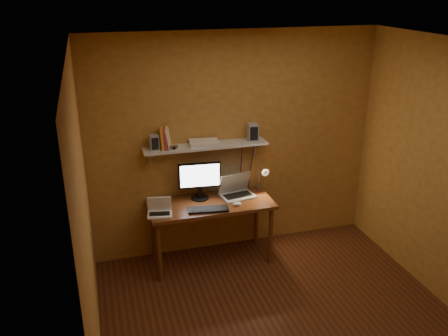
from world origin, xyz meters
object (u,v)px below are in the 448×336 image
object	(u,v)px
mouse	(237,204)
shelf_camera	(174,148)
wall_shelf	(206,146)
laptop	(236,190)
speaker_left	(154,142)
keyboard	(208,209)
netbook	(160,210)
desk	(211,209)
router	(204,143)
speaker_right	(253,132)
monitor	(200,179)
desk_lamp	(262,175)

from	to	relation	value
mouse	shelf_camera	world-z (taller)	shelf_camera
shelf_camera	wall_shelf	bearing A→B (deg)	11.56
laptop	speaker_left	size ratio (longest dim) A/B	2.44
keyboard	netbook	bearing A→B (deg)	-177.57
laptop	keyboard	xyz separation A→B (m)	(-0.41, -0.28, -0.06)
desk	shelf_camera	bearing A→B (deg)	162.70
laptop	mouse	xyz separation A→B (m)	(-0.07, -0.25, -0.05)
netbook	keyboard	xyz separation A→B (m)	(0.52, -0.06, -0.04)
router	speaker_right	bearing A→B (deg)	1.06
wall_shelf	monitor	bearing A→B (deg)	-150.80
laptop	monitor	bearing A→B (deg)	165.25
shelf_camera	desk	bearing A→B (deg)	-17.30
netbook	keyboard	bearing A→B (deg)	4.21
monitor	netbook	xyz separation A→B (m)	(-0.50, -0.26, -0.19)
desk	desk_lamp	distance (m)	0.73
desk	netbook	world-z (taller)	netbook
laptop	shelf_camera	bearing A→B (deg)	169.66
monitor	router	size ratio (longest dim) A/B	1.51
monitor	speaker_right	distance (m)	0.80
desk	router	world-z (taller)	router
mouse	speaker_left	bearing A→B (deg)	166.80
laptop	speaker_left	bearing A→B (deg)	165.90
monitor	laptop	size ratio (longest dim) A/B	1.16
desk	laptop	xyz separation A→B (m)	(0.33, 0.10, 0.16)
mouse	speaker_left	distance (m)	1.14
monitor	shelf_camera	xyz separation A→B (m)	(-0.29, -0.03, 0.41)
netbook	desk_lamp	world-z (taller)	desk_lamp
wall_shelf	desk	bearing A→B (deg)	-90.00
wall_shelf	desk_lamp	distance (m)	0.77
wall_shelf	laptop	xyz separation A→B (m)	(0.33, -0.09, -0.54)
desk	monitor	world-z (taller)	monitor
monitor	mouse	distance (m)	0.51
laptop	wall_shelf	bearing A→B (deg)	155.44
speaker_right	shelf_camera	bearing A→B (deg)	-170.75
monitor	desk_lamp	distance (m)	0.75
mouse	shelf_camera	bearing A→B (deg)	165.76
desk_lamp	router	distance (m)	0.82
keyboard	speaker_right	size ratio (longest dim) A/B	2.19
netbook	mouse	bearing A→B (deg)	8.79
speaker_right	shelf_camera	xyz separation A→B (m)	(-0.93, -0.07, -0.07)
mouse	keyboard	bearing A→B (deg)	-166.59
mouse	speaker_right	size ratio (longest dim) A/B	0.49
router	wall_shelf	bearing A→B (deg)	33.24
monitor	mouse	world-z (taller)	monitor
wall_shelf	speaker_right	size ratio (longest dim) A/B	7.00
netbook	speaker_left	bearing A→B (deg)	96.54
laptop	router	bearing A→B (deg)	158.69
wall_shelf	desk_lamp	xyz separation A→B (m)	(0.66, -0.07, -0.40)
speaker_left	shelf_camera	world-z (taller)	speaker_left
laptop	shelf_camera	size ratio (longest dim) A/B	4.53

